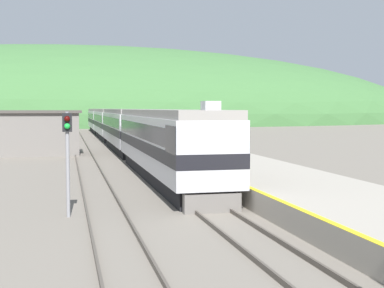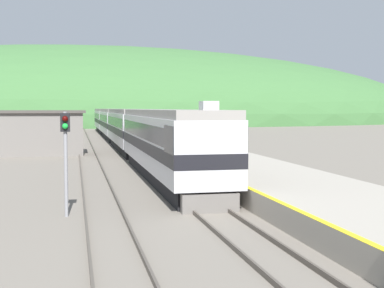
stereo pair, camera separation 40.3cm
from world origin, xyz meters
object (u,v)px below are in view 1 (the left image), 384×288
at_px(carriage_second, 125,128).
at_px(signal_post_siding, 67,142).
at_px(express_train_lead_car, 166,141).
at_px(carriage_fourth, 99,120).
at_px(carriage_third, 109,123).

xyz_separation_m(carriage_second, signal_post_siding, (-5.59, -31.54, 0.66)).
relative_size(express_train_lead_car, carriage_fourth, 1.07).
bearing_deg(signal_post_siding, carriage_second, 79.96).
height_order(carriage_second, carriage_fourth, same).
bearing_deg(carriage_second, signal_post_siding, -100.04).
xyz_separation_m(express_train_lead_car, signal_post_siding, (-5.59, -9.81, 0.65)).
relative_size(express_train_lead_car, carriage_third, 1.07).
bearing_deg(carriage_third, express_train_lead_car, -90.00).
distance_m(express_train_lead_car, carriage_third, 42.53).
distance_m(carriage_fourth, signal_post_siding, 73.37).
height_order(carriage_third, signal_post_siding, carriage_third).
bearing_deg(express_train_lead_car, carriage_fourth, 90.00).
xyz_separation_m(carriage_second, carriage_fourth, (0.00, 41.62, 0.00)).
xyz_separation_m(carriage_fourth, signal_post_siding, (-5.59, -73.16, 0.66)).
bearing_deg(signal_post_siding, express_train_lead_car, 60.35).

